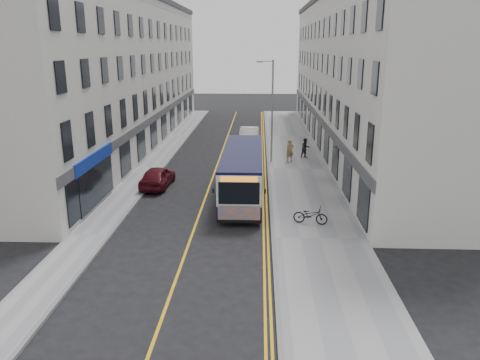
# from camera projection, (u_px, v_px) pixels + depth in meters

# --- Properties ---
(ground) EXTENTS (140.00, 140.00, 0.00)m
(ground) POSITION_uv_depth(u_px,v_px,m) (194.00, 229.00, 23.89)
(ground) COLOR black
(ground) RESTS_ON ground
(pavement_east) EXTENTS (4.50, 64.00, 0.12)m
(pavement_east) POSITION_uv_depth(u_px,v_px,m) (298.00, 169.00, 35.15)
(pavement_east) COLOR gray
(pavement_east) RESTS_ON ground
(pavement_west) EXTENTS (2.00, 64.00, 0.12)m
(pavement_west) POSITION_uv_depth(u_px,v_px,m) (150.00, 168.00, 35.60)
(pavement_west) COLOR gray
(pavement_west) RESTS_ON ground
(kerb_east) EXTENTS (0.18, 64.00, 0.13)m
(kerb_east) POSITION_uv_depth(u_px,v_px,m) (268.00, 169.00, 35.24)
(kerb_east) COLOR slate
(kerb_east) RESTS_ON ground
(kerb_west) EXTENTS (0.18, 64.00, 0.13)m
(kerb_west) POSITION_uv_depth(u_px,v_px,m) (163.00, 168.00, 35.56)
(kerb_west) COLOR slate
(kerb_west) RESTS_ON ground
(road_centre_line) EXTENTS (0.12, 64.00, 0.01)m
(road_centre_line) POSITION_uv_depth(u_px,v_px,m) (216.00, 169.00, 35.41)
(road_centre_line) COLOR #ECA815
(road_centre_line) RESTS_ON ground
(road_dbl_yellow_inner) EXTENTS (0.10, 64.00, 0.01)m
(road_dbl_yellow_inner) POSITION_uv_depth(u_px,v_px,m) (263.00, 170.00, 35.27)
(road_dbl_yellow_inner) COLOR #ECA815
(road_dbl_yellow_inner) RESTS_ON ground
(road_dbl_yellow_outer) EXTENTS (0.10, 64.00, 0.01)m
(road_dbl_yellow_outer) POSITION_uv_depth(u_px,v_px,m) (265.00, 170.00, 35.26)
(road_dbl_yellow_outer) COLOR #ECA815
(road_dbl_yellow_outer) RESTS_ON ground
(terrace_east) EXTENTS (6.00, 46.00, 13.00)m
(terrace_east) POSITION_uv_depth(u_px,v_px,m) (352.00, 75.00, 41.80)
(terrace_east) COLOR silver
(terrace_east) RESTS_ON ground
(terrace_west) EXTENTS (6.00, 46.00, 13.00)m
(terrace_west) POSITION_uv_depth(u_px,v_px,m) (125.00, 74.00, 42.62)
(terrace_west) COLOR beige
(terrace_west) RESTS_ON ground
(streetlamp) EXTENTS (1.32, 0.18, 8.00)m
(streetlamp) POSITION_uv_depth(u_px,v_px,m) (271.00, 108.00, 35.96)
(streetlamp) COLOR #93969B
(streetlamp) RESTS_ON ground
(city_bus) EXTENTS (2.38, 10.17, 2.95)m
(city_bus) POSITION_uv_depth(u_px,v_px,m) (243.00, 172.00, 28.38)
(city_bus) COLOR black
(city_bus) RESTS_ON ground
(bicycle) EXTENTS (1.86, 1.00, 0.93)m
(bicycle) POSITION_uv_depth(u_px,v_px,m) (310.00, 215.00, 24.13)
(bicycle) COLOR black
(bicycle) RESTS_ON pavement_east
(pedestrian_near) EXTENTS (0.76, 0.63, 1.77)m
(pedestrian_near) POSITION_uv_depth(u_px,v_px,m) (290.00, 151.00, 36.95)
(pedestrian_near) COLOR olive
(pedestrian_near) RESTS_ON pavement_east
(pedestrian_far) EXTENTS (0.99, 0.91, 1.63)m
(pedestrian_far) POSITION_uv_depth(u_px,v_px,m) (305.00, 148.00, 38.26)
(pedestrian_far) COLOR black
(pedestrian_far) RESTS_ON pavement_east
(car_white) EXTENTS (1.92, 4.86, 1.57)m
(car_white) POSITION_uv_depth(u_px,v_px,m) (249.00, 136.00, 44.15)
(car_white) COLOR silver
(car_white) RESTS_ON ground
(car_maroon) EXTENTS (1.92, 4.21, 1.40)m
(car_maroon) POSITION_uv_depth(u_px,v_px,m) (158.00, 177.00, 30.80)
(car_maroon) COLOR #530D17
(car_maroon) RESTS_ON ground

